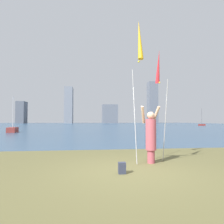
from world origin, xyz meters
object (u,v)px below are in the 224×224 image
Objects in this scene: kite_flag_left at (139,44)px; kite_flag_right at (159,69)px; person at (151,135)px; sailboat_3 at (13,130)px; sailboat_2 at (202,125)px; bag at (122,168)px.

kite_flag_right is at bearing 49.71° from kite_flag_left.
person is at bearing 48.66° from kite_flag_left.
person is 0.44× the size of sailboat_3.
kite_flag_right is at bearing -57.74° from sailboat_3.
sailboat_2 is at bearing 74.76° from person.
sailboat_2 is (29.13, 45.13, -3.38)m from kite_flag_left.
person is at bearing -129.27° from kite_flag_right.
sailboat_2 reaches higher than person.
kite_flag_right is 3.97m from bag.
sailboat_3 is (-11.24, 17.80, -2.93)m from kite_flag_right.
kite_flag_left is 53.82m from sailboat_2.
kite_flag_right is (0.52, 0.64, 2.34)m from person.
kite_flag_right is (1.05, 1.24, -0.43)m from kite_flag_left.
sailboat_3 reaches higher than kite_flag_right.
person is 0.40× the size of sailboat_2.
bag is at bearing -132.94° from kite_flag_right.
sailboat_2 is 47.19m from sailboat_3.
sailboat_3 is (-10.19, 19.04, -3.37)m from kite_flag_left.
sailboat_2 is at bearing 57.16° from kite_flag_left.
person is at bearing -122.72° from sailboat_2.
bag is (-0.63, -0.57, -3.54)m from kite_flag_left.
sailboat_3 is at bearing 137.62° from person.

